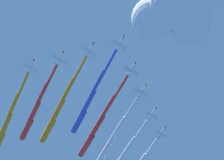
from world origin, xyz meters
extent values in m
cylinder|color=silver|center=(-16.92, 15.24, 162.28)|extent=(8.61, 5.32, 1.34)
cone|color=red|center=(-21.41, 17.56, 162.28)|extent=(1.74, 1.73, 1.27)
cylinder|color=black|center=(-12.70, 13.06, 162.28)|extent=(0.99, 1.17, 1.00)
ellipsoid|color=black|center=(-18.74, 16.04, 162.74)|extent=(2.10, 1.68, 0.85)
cube|color=silver|center=(-16.44, 15.00, 162.24)|extent=(6.15, 8.50, 2.23)
cube|color=red|center=(-18.16, 11.67, 161.34)|extent=(2.37, 1.68, 0.27)
cube|color=red|center=(-14.74, 18.30, 163.26)|extent=(2.37, 1.68, 0.27)
cube|color=silver|center=(-13.57, 13.50, 162.28)|extent=(2.41, 3.28, 0.89)
cube|color=red|center=(-13.68, 13.29, 163.20)|extent=(1.51, 1.17, 1.87)
cylinder|color=blue|center=(-5.86, 9.52, 162.28)|extent=(15.92, 9.33, 1.70)
cylinder|color=blue|center=(7.44, 2.98, 162.36)|extent=(16.31, 10.09, 2.56)
cylinder|color=blue|center=(20.41, -4.17, 162.25)|extent=(16.70, 10.85, 3.41)
cylinder|color=blue|center=(33.38, -11.35, 162.15)|extent=(17.09, 11.60, 4.26)
cylinder|color=silver|center=(-12.54, -0.56, 160.69)|extent=(8.67, 5.17, 1.35)
cone|color=red|center=(-17.07, 1.66, 160.69)|extent=(1.73, 1.72, 1.28)
cylinder|color=black|center=(-8.27, -2.66, 160.69)|extent=(0.98, 1.17, 1.01)
ellipsoid|color=black|center=(-14.37, 0.20, 161.14)|extent=(2.11, 1.65, 0.85)
cube|color=silver|center=(-12.05, -0.79, 160.64)|extent=(6.01, 8.50, 2.32)
cube|color=red|center=(-13.69, -4.14, 159.71)|extent=(2.37, 1.64, 0.28)
cube|color=red|center=(-10.42, 2.53, 161.71)|extent=(2.37, 1.64, 0.28)
cube|color=silver|center=(-9.15, -2.23, 160.69)|extent=(2.36, 3.28, 0.93)
cube|color=red|center=(-9.25, -2.45, 161.61)|extent=(1.53, 1.16, 1.87)
cylinder|color=red|center=(-1.00, -6.23, 160.69)|extent=(16.87, 9.45, 1.72)
cylinder|color=red|center=(13.14, -12.84, 160.77)|extent=(17.24, 10.22, 2.57)
cylinder|color=red|center=(26.97, -20.07, 160.66)|extent=(17.62, 10.99, 3.43)
cylinder|color=red|center=(40.79, -27.33, 160.54)|extent=(18.00, 11.76, 4.29)
cylinder|color=silver|center=(-1.67, 21.26, 163.10)|extent=(8.68, 5.16, 1.35)
cone|color=red|center=(-6.21, 23.48, 163.10)|extent=(1.73, 1.72, 1.28)
cylinder|color=black|center=(2.60, 19.18, 163.10)|extent=(0.98, 1.17, 1.01)
ellipsoid|color=black|center=(-3.50, 22.02, 163.55)|extent=(2.11, 1.65, 0.85)
cube|color=silver|center=(-1.18, 21.03, 163.05)|extent=(6.00, 8.51, 2.31)
cube|color=red|center=(-2.82, 17.68, 162.12)|extent=(2.37, 1.64, 0.28)
cube|color=red|center=(0.45, 24.36, 164.11)|extent=(2.37, 1.64, 0.28)
cube|color=silver|center=(1.73, 19.60, 163.10)|extent=(2.36, 3.28, 0.92)
cube|color=red|center=(1.62, 19.38, 164.02)|extent=(1.52, 1.16, 1.87)
cylinder|color=orange|center=(10.06, 15.53, 163.10)|extent=(17.28, 9.61, 1.71)
cylinder|color=orange|center=(24.56, 8.77, 163.18)|extent=(17.66, 10.38, 2.57)
cylinder|color=orange|center=(38.76, 1.39, 163.07)|extent=(18.04, 11.15, 3.43)
cylinder|color=orange|center=(52.95, -6.01, 162.96)|extent=(18.41, 11.92, 4.29)
cylinder|color=silver|center=(-8.15, -16.37, 161.97)|extent=(8.62, 5.26, 1.32)
cone|color=red|center=(-12.66, -14.08, 161.97)|extent=(1.73, 1.71, 1.26)
cylinder|color=black|center=(-3.92, -18.52, 161.97)|extent=(0.98, 1.16, 0.99)
ellipsoid|color=black|center=(-9.97, -15.57, 162.43)|extent=(2.10, 1.66, 0.84)
cube|color=silver|center=(-7.67, -16.60, 161.92)|extent=(6.12, 8.54, 2.08)
cube|color=red|center=(-9.37, -19.96, 161.10)|extent=(2.37, 1.67, 0.26)
cube|color=red|center=(-5.98, -13.28, 162.88)|extent=(2.37, 1.67, 0.26)
cube|color=silver|center=(-4.78, -18.08, 161.97)|extent=(2.40, 3.29, 0.84)
cube|color=red|center=(-4.88, -18.28, 162.90)|extent=(1.50, 1.13, 1.88)
cylinder|color=white|center=(3.73, -22.40, 161.97)|extent=(17.73, 10.12, 1.69)
cylinder|color=white|center=(18.61, -29.64, 162.04)|extent=(18.11, 10.87, 2.53)
cylinder|color=white|center=(33.18, -37.49, 161.95)|extent=(18.49, 11.62, 3.37)
cylinder|color=silver|center=(13.59, 27.28, 162.43)|extent=(8.66, 5.19, 1.34)
cone|color=red|center=(9.06, 29.52, 162.43)|extent=(1.73, 1.72, 1.27)
cylinder|color=black|center=(17.85, 25.18, 162.43)|extent=(0.98, 1.17, 1.01)
ellipsoid|color=black|center=(11.76, 28.05, 162.89)|extent=(2.11, 1.65, 0.85)
cube|color=silver|center=(14.08, 27.05, 162.39)|extent=(6.04, 8.52, 2.25)
cube|color=red|center=(12.42, 23.70, 161.48)|extent=(2.37, 1.65, 0.27)
cube|color=red|center=(15.72, 30.38, 163.42)|extent=(2.37, 1.65, 0.27)
cube|color=silver|center=(16.98, 25.61, 162.43)|extent=(2.37, 3.29, 0.90)
cube|color=red|center=(16.87, 25.39, 163.35)|extent=(1.52, 1.15, 1.87)
cylinder|color=red|center=(24.36, 21.96, 162.43)|extent=(15.11, 8.62, 1.71)
cylinder|color=red|center=(36.97, 16.05, 162.51)|extent=(15.49, 9.39, 2.56)
cylinder|color=red|center=(49.28, 9.53, 162.41)|extent=(15.87, 10.15, 3.41)
cylinder|color=red|center=(61.58, 2.98, 162.29)|extent=(16.25, 10.92, 4.27)
cylinder|color=silver|center=(-3.77, -32.17, 160.61)|extent=(8.68, 5.10, 1.31)
cone|color=red|center=(-8.31, -29.98, 160.61)|extent=(1.71, 1.69, 1.25)
cylinder|color=black|center=(0.51, -34.24, 160.61)|extent=(0.97, 1.15, 0.99)
ellipsoid|color=black|center=(-5.59, -31.40, 161.07)|extent=(2.10, 1.63, 0.83)
cube|color=silver|center=(-3.28, -32.40, 160.57)|extent=(6.01, 8.58, 1.98)
cube|color=red|center=(-4.92, -35.79, 159.79)|extent=(2.38, 1.63, 0.25)
cube|color=red|center=(-1.65, -29.03, 161.48)|extent=(2.38, 1.63, 0.25)
cube|color=silver|center=(-0.36, -33.82, 160.61)|extent=(2.36, 3.31, 0.80)
cube|color=red|center=(-0.45, -34.00, 161.54)|extent=(1.49, 1.09, 1.88)
cylinder|color=white|center=(8.04, -37.87, 160.61)|extent=(17.42, 9.57, 1.67)
cylinder|color=white|center=(22.69, -44.62, 160.68)|extent=(17.79, 10.32, 2.51)
cylinder|color=silver|center=(28.84, 33.30, 161.71)|extent=(8.62, 5.24, 1.32)
cone|color=red|center=(24.34, 35.59, 161.71)|extent=(1.72, 1.70, 1.25)
cylinder|color=black|center=(33.08, 31.15, 161.71)|extent=(0.98, 1.15, 0.99)
ellipsoid|color=black|center=(27.03, 34.10, 162.17)|extent=(2.10, 1.65, 0.83)
cube|color=silver|center=(29.33, 33.07, 161.66)|extent=(6.13, 8.55, 2.00)
cube|color=red|center=(27.63, 29.71, 160.88)|extent=(2.37, 1.67, 0.25)
cube|color=red|center=(31.02, 36.40, 162.58)|extent=(2.37, 1.67, 0.25)
cube|color=silver|center=(32.22, 31.59, 161.71)|extent=(2.40, 3.30, 0.81)
cube|color=red|center=(32.12, 31.41, 162.64)|extent=(1.49, 1.11, 1.88)
cylinder|color=orange|center=(40.36, 27.47, 161.71)|extent=(16.88, 9.67, 1.68)
cylinder|color=orange|center=(54.51, 20.62, 161.78)|extent=(17.26, 10.41, 2.51)
cylinder|color=orange|center=(68.34, 13.15, 161.69)|extent=(17.64, 11.16, 3.35)
cylinder|color=silver|center=(0.62, -47.98, 161.66)|extent=(8.61, 5.31, 1.34)
cone|color=red|center=(-3.87, -45.67, 161.66)|extent=(1.74, 1.72, 1.27)
cylinder|color=black|center=(4.84, -50.15, 161.66)|extent=(0.99, 1.17, 1.00)
ellipsoid|color=black|center=(-1.19, -47.17, 162.12)|extent=(2.10, 1.67, 0.85)
cube|color=silver|center=(1.11, -48.21, 161.61)|extent=(6.14, 8.51, 2.19)
cube|color=red|center=(-0.61, -51.55, 160.74)|extent=(2.37, 1.68, 0.27)
cube|color=red|center=(2.81, -44.91, 162.62)|extent=(2.37, 1.68, 0.27)
cube|color=silver|center=(3.98, -49.71, 161.66)|extent=(2.41, 3.28, 0.88)
cube|color=red|center=(3.87, -49.91, 162.58)|extent=(1.51, 1.16, 1.87)
cylinder|color=white|center=(11.84, -53.75, 161.66)|extent=(16.26, 9.48, 1.70)
sphere|color=white|center=(-36.90, 12.88, 169.92)|extent=(22.57, 22.57, 22.57)
sphere|color=white|center=(-49.80, -2.32, 169.83)|extent=(20.96, 20.96, 20.96)
camera|label=1|loc=(-85.40, 109.31, -38.53)|focal=72.13mm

